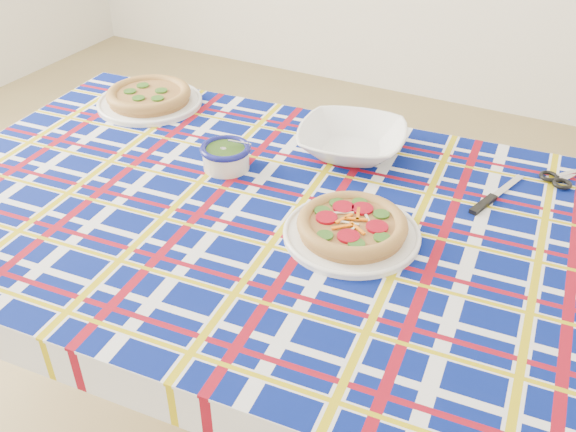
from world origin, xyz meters
The scene contains 8 objects.
floor centered at (0.00, 0.00, 0.00)m, with size 4.00×4.00×0.00m, color olive.
dining_table centered at (0.50, -0.32, 0.65)m, with size 1.60×1.07×0.72m.
tablecloth centered at (0.50, -0.32, 0.67)m, with size 1.56×0.99×0.10m, color navy, non-canonical shape.
main_focaccia_plate centered at (0.69, -0.33, 0.75)m, with size 0.28×0.28×0.05m, color olive, non-canonical shape.
pesto_bowl centered at (0.33, -0.21, 0.76)m, with size 0.12×0.12×0.07m, color #1D370F, non-canonical shape.
serving_bowl centered at (0.56, -0.01, 0.76)m, with size 0.26×0.26×0.06m, color white.
second_focaccia_plate centered at (-0.04, -0.01, 0.75)m, with size 0.30×0.30×0.05m, color olive, non-canonical shape.
table_knife centered at (0.93, -0.01, 0.73)m, with size 0.22×0.02×0.01m, color silver, non-canonical shape.
Camera 1 is at (1.05, -1.29, 1.48)m, focal length 40.00 mm.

